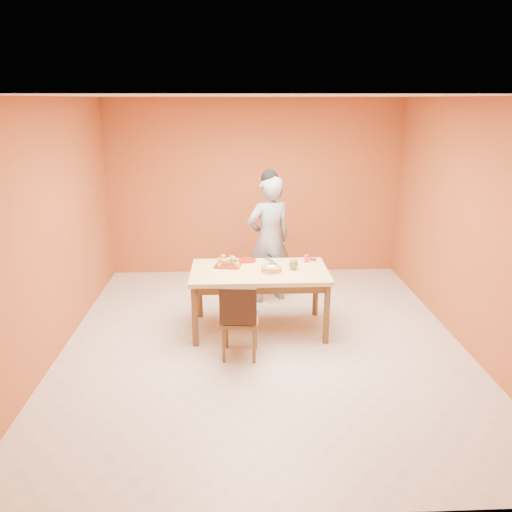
{
  "coord_description": "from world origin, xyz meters",
  "views": [
    {
      "loc": [
        -0.3,
        -5.15,
        2.68
      ],
      "look_at": [
        -0.07,
        0.3,
        0.95
      ],
      "focal_mm": 35.0,
      "sensor_mm": 36.0,
      "label": 1
    }
  ],
  "objects_px": {
    "dining_table": "(259,277)",
    "checker_tin": "(313,259)",
    "magenta_glass": "(306,259)",
    "sponge_cake": "(271,269)",
    "pastry_platter": "(228,265)",
    "dining_chair": "(240,318)",
    "person": "(269,240)",
    "red_dinner_plate": "(247,260)",
    "egg_ornament": "(293,264)"
  },
  "relations": [
    {
      "from": "dining_table",
      "to": "pastry_platter",
      "type": "xyz_separation_m",
      "value": [
        -0.37,
        0.19,
        0.1
      ]
    },
    {
      "from": "person",
      "to": "egg_ornament",
      "type": "xyz_separation_m",
      "value": [
        0.22,
        -0.93,
        -0.04
      ]
    },
    {
      "from": "pastry_platter",
      "to": "sponge_cake",
      "type": "height_order",
      "value": "sponge_cake"
    },
    {
      "from": "dining_chair",
      "to": "person",
      "type": "distance_m",
      "value": 1.69
    },
    {
      "from": "dining_table",
      "to": "red_dinner_plate",
      "type": "bearing_deg",
      "value": 111.06
    },
    {
      "from": "dining_chair",
      "to": "red_dinner_plate",
      "type": "xyz_separation_m",
      "value": [
        0.11,
        1.01,
        0.32
      ]
    },
    {
      "from": "sponge_cake",
      "to": "dining_table",
      "type": "bearing_deg",
      "value": 148.04
    },
    {
      "from": "dining_table",
      "to": "egg_ornament",
      "type": "distance_m",
      "value": 0.43
    },
    {
      "from": "dining_table",
      "to": "dining_chair",
      "type": "distance_m",
      "value": 0.74
    },
    {
      "from": "person",
      "to": "sponge_cake",
      "type": "relative_size",
      "value": 7.24
    },
    {
      "from": "red_dinner_plate",
      "to": "magenta_glass",
      "type": "height_order",
      "value": "magenta_glass"
    },
    {
      "from": "red_dinner_plate",
      "to": "egg_ornament",
      "type": "height_order",
      "value": "egg_ornament"
    },
    {
      "from": "dining_chair",
      "to": "egg_ornament",
      "type": "bearing_deg",
      "value": 50.68
    },
    {
      "from": "sponge_cake",
      "to": "checker_tin",
      "type": "relative_size",
      "value": 2.62
    },
    {
      "from": "pastry_platter",
      "to": "dining_table",
      "type": "bearing_deg",
      "value": -27.21
    },
    {
      "from": "dining_chair",
      "to": "egg_ornament",
      "type": "relative_size",
      "value": 6.35
    },
    {
      "from": "egg_ornament",
      "to": "magenta_glass",
      "type": "distance_m",
      "value": 0.33
    },
    {
      "from": "dining_table",
      "to": "dining_chair",
      "type": "bearing_deg",
      "value": -110.07
    },
    {
      "from": "dining_chair",
      "to": "magenta_glass",
      "type": "bearing_deg",
      "value": 53.15
    },
    {
      "from": "sponge_cake",
      "to": "checker_tin",
      "type": "xyz_separation_m",
      "value": [
        0.55,
        0.43,
        -0.03
      ]
    },
    {
      "from": "person",
      "to": "pastry_platter",
      "type": "height_order",
      "value": "person"
    },
    {
      "from": "dining_table",
      "to": "person",
      "type": "bearing_deg",
      "value": 79.37
    },
    {
      "from": "sponge_cake",
      "to": "checker_tin",
      "type": "bearing_deg",
      "value": 38.3
    },
    {
      "from": "magenta_glass",
      "to": "checker_tin",
      "type": "height_order",
      "value": "magenta_glass"
    },
    {
      "from": "dining_chair",
      "to": "checker_tin",
      "type": "relative_size",
      "value": 9.49
    },
    {
      "from": "egg_ornament",
      "to": "dining_chair",
      "type": "bearing_deg",
      "value": -130.55
    },
    {
      "from": "dining_table",
      "to": "person",
      "type": "xyz_separation_m",
      "value": [
        0.17,
        0.93,
        0.2
      ]
    },
    {
      "from": "pastry_platter",
      "to": "magenta_glass",
      "type": "bearing_deg",
      "value": 4.85
    },
    {
      "from": "dining_table",
      "to": "egg_ornament",
      "type": "relative_size",
      "value": 11.72
    },
    {
      "from": "person",
      "to": "red_dinner_plate",
      "type": "distance_m",
      "value": 0.66
    },
    {
      "from": "egg_ornament",
      "to": "checker_tin",
      "type": "height_order",
      "value": "egg_ornament"
    },
    {
      "from": "dining_chair",
      "to": "sponge_cake",
      "type": "bearing_deg",
      "value": 61.95
    },
    {
      "from": "pastry_platter",
      "to": "magenta_glass",
      "type": "height_order",
      "value": "magenta_glass"
    },
    {
      "from": "dining_table",
      "to": "checker_tin",
      "type": "height_order",
      "value": "checker_tin"
    },
    {
      "from": "dining_chair",
      "to": "pastry_platter",
      "type": "xyz_separation_m",
      "value": [
        -0.12,
        0.85,
        0.32
      ]
    },
    {
      "from": "dining_chair",
      "to": "sponge_cake",
      "type": "height_order",
      "value": "dining_chair"
    },
    {
      "from": "magenta_glass",
      "to": "person",
      "type": "bearing_deg",
      "value": 122.04
    },
    {
      "from": "magenta_glass",
      "to": "dining_chair",
      "type": "bearing_deg",
      "value": -131.69
    },
    {
      "from": "red_dinner_plate",
      "to": "sponge_cake",
      "type": "bearing_deg",
      "value": -58.31
    },
    {
      "from": "dining_table",
      "to": "sponge_cake",
      "type": "bearing_deg",
      "value": -31.96
    },
    {
      "from": "sponge_cake",
      "to": "magenta_glass",
      "type": "height_order",
      "value": "magenta_glass"
    },
    {
      "from": "sponge_cake",
      "to": "pastry_platter",
      "type": "bearing_deg",
      "value": 151.48
    },
    {
      "from": "sponge_cake",
      "to": "magenta_glass",
      "type": "relative_size",
      "value": 2.72
    },
    {
      "from": "egg_ornament",
      "to": "magenta_glass",
      "type": "height_order",
      "value": "egg_ornament"
    },
    {
      "from": "pastry_platter",
      "to": "checker_tin",
      "type": "xyz_separation_m",
      "value": [
        1.05,
        0.16,
        0.0
      ]
    },
    {
      "from": "checker_tin",
      "to": "dining_chair",
      "type": "bearing_deg",
      "value": -132.37
    },
    {
      "from": "dining_chair",
      "to": "checker_tin",
      "type": "xyz_separation_m",
      "value": [
        0.92,
        1.01,
        0.32
      ]
    },
    {
      "from": "dining_chair",
      "to": "pastry_platter",
      "type": "height_order",
      "value": "dining_chair"
    },
    {
      "from": "magenta_glass",
      "to": "checker_tin",
      "type": "bearing_deg",
      "value": 40.84
    },
    {
      "from": "dining_chair",
      "to": "person",
      "type": "height_order",
      "value": "person"
    }
  ]
}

